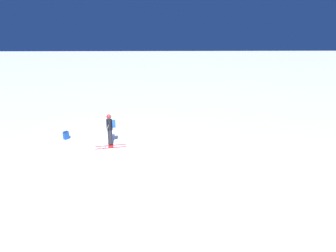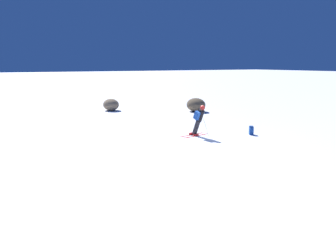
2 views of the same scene
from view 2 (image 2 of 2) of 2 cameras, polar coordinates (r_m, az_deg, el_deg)
ground_plane at (r=17.87m, az=6.00°, el=-2.16°), size 300.00×300.00×0.00m
skier at (r=18.05m, az=5.36°, el=1.23°), size 1.57×1.83×1.83m
spare_backpack at (r=19.24m, az=14.29°, el=-0.76°), size 0.37×0.35×0.50m
exposed_boulder_0 at (r=27.70m, az=4.90°, el=3.70°), size 1.77×1.50×1.15m
exposed_boulder_1 at (r=28.65m, az=-9.89°, el=3.68°), size 1.56×1.33×1.01m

